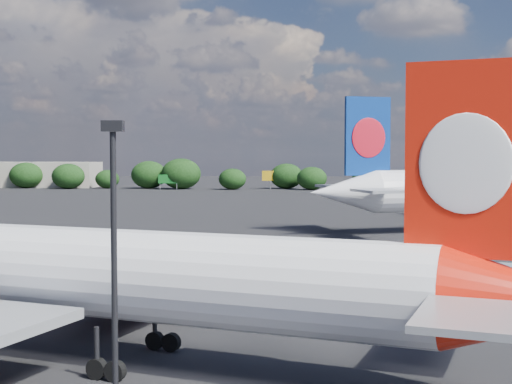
{
  "coord_description": "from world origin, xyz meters",
  "views": [
    {
      "loc": [
        18.19,
        -32.64,
        10.34
      ],
      "look_at": [
        16.0,
        12.0,
        8.0
      ],
      "focal_mm": 50.0,
      "sensor_mm": 36.0,
      "label": 1
    }
  ],
  "objects": [
    {
      "name": "ground",
      "position": [
        0.0,
        60.0,
        0.0
      ],
      "size": [
        500.0,
        500.0,
        0.0
      ],
      "primitive_type": "plane",
      "color": "black",
      "rests_on": "ground"
    },
    {
      "name": "qantas_airliner",
      "position": [
        9.89,
        1.9,
        4.31
      ],
      "size": [
        42.3,
        40.62,
        14.15
      ],
      "color": "white",
      "rests_on": "ground"
    },
    {
      "name": "china_southern_airliner",
      "position": [
        47.33,
        65.84,
        5.4
      ],
      "size": [
        53.04,
        50.93,
        17.73
      ],
      "color": "white",
      "rests_on": "ground"
    },
    {
      "name": "apron_lamp_post",
      "position": [
        13.63,
        -14.57,
        6.26
      ],
      "size": [
        0.55,
        0.3,
        11.22
      ],
      "color": "black",
      "rests_on": "ground"
    },
    {
      "name": "terminal_building",
      "position": [
        -65.0,
        192.0,
        4.0
      ],
      "size": [
        42.0,
        16.0,
        8.0
      ],
      "color": "gray",
      "rests_on": "ground"
    },
    {
      "name": "highway_sign",
      "position": [
        -18.0,
        176.0,
        3.13
      ],
      "size": [
        6.0,
        0.3,
        4.5
      ],
      "color": "#13601D",
      "rests_on": "ground"
    },
    {
      "name": "billboard_yellow",
      "position": [
        12.0,
        182.0,
        3.87
      ],
      "size": [
        5.0,
        0.3,
        5.5
      ],
      "color": "gold",
      "rests_on": "ground"
    },
    {
      "name": "horizon_treeline",
      "position": [
        -1.37,
        179.83,
        3.84
      ],
      "size": [
        202.44,
        15.77,
        9.24
      ],
      "color": "black",
      "rests_on": "ground"
    }
  ]
}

